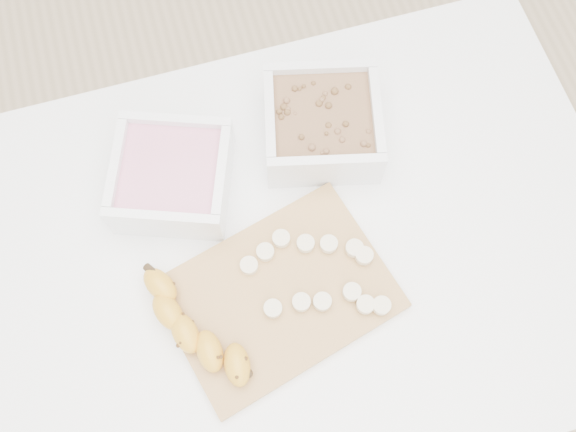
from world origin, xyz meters
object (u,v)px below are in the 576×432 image
object	(u,v)px
cutting_board	(279,295)
banana	(196,330)
bowl_yogurt	(172,176)
table	(293,266)
bowl_granola	(322,124)

from	to	relation	value
cutting_board	banana	world-z (taller)	banana
bowl_yogurt	table	bearing A→B (deg)	-45.17
bowl_yogurt	bowl_granola	world-z (taller)	bowl_granola
table	bowl_yogurt	distance (m)	0.25
bowl_yogurt	banana	size ratio (longest dim) A/B	1.05
cutting_board	banana	size ratio (longest dim) A/B	1.51
bowl_granola	cutting_board	xyz separation A→B (m)	(-0.14, -0.23, -0.03)
table	bowl_yogurt	bearing A→B (deg)	134.83
table	bowl_yogurt	size ratio (longest dim) A/B	4.67
banana	bowl_granola	bearing A→B (deg)	26.61
bowl_yogurt	banana	bearing A→B (deg)	-94.63
bowl_yogurt	cutting_board	bearing A→B (deg)	-63.62
table	banana	world-z (taller)	banana
bowl_yogurt	banana	world-z (taller)	bowl_yogurt
table	banana	bearing A→B (deg)	-152.54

